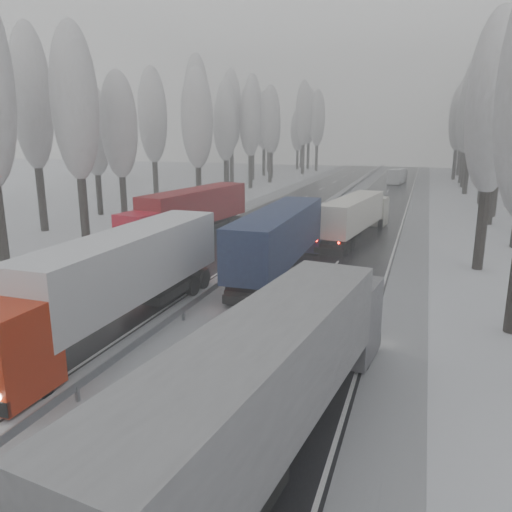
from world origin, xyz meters
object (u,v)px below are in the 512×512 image
Objects in this scene: truck_cream_box at (357,214)px; truck_red_white at (117,276)px; truck_grey_tarp at (278,370)px; truck_blue_box at (283,236)px; box_truck_distant at (397,176)px; truck_red_red at (189,211)px.

truck_cream_box is 25.37m from truck_red_white.
truck_blue_box reaches higher than truck_grey_tarp.
box_truck_distant is (3.56, 62.23, -1.17)m from truck_blue_box.
truck_grey_tarp is at bearing -33.50° from truck_red_white.
truck_grey_tarp is 11.64m from truck_red_white.
truck_cream_box is at bearing 72.47° from truck_red_white.
box_truck_distant is at bearing 83.93° from truck_red_white.
truck_red_red is (-14.05, -54.59, 1.11)m from box_truck_distant.
truck_red_white is at bearing -100.12° from truck_cream_box.
truck_blue_box is 12.99m from truck_cream_box.
truck_blue_box is 62.34m from box_truck_distant.
truck_grey_tarp is at bearing -51.42° from truck_red_red.
truck_blue_box reaches higher than box_truck_distant.
truck_red_white is 1.04× the size of truck_red_red.
truck_cream_box reaches higher than box_truck_distant.
truck_red_white is (-9.66, 6.49, 0.09)m from truck_grey_tarp.
truck_red_white reaches higher than truck_red_red.
truck_blue_box reaches higher than truck_red_red.
box_truck_distant is (0.53, 49.60, -0.80)m from truck_cream_box.
truck_blue_box reaches higher than truck_cream_box.
truck_red_white reaches higher than box_truck_distant.
truck_red_red is (-13.51, -4.98, 0.31)m from truck_cream_box.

